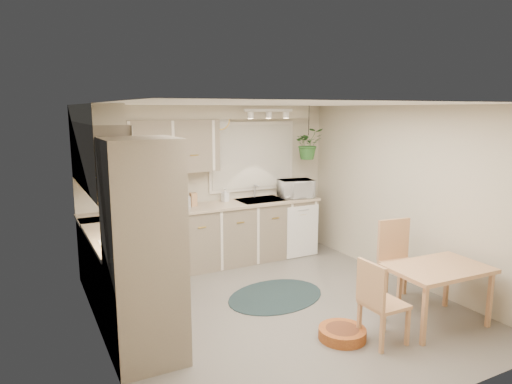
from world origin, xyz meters
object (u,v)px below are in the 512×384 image
(dining_table, at_px, (437,295))
(microwave, at_px, (296,187))
(chair_left, at_px, (384,301))
(pet_bed, at_px, (342,334))
(braided_rug, at_px, (276,296))
(chair_back, at_px, (403,263))

(dining_table, relative_size, microwave, 2.01)
(chair_left, relative_size, pet_bed, 1.77)
(braided_rug, height_order, microwave, microwave)
(pet_bed, bearing_deg, dining_table, -10.67)
(chair_left, bearing_deg, chair_back, 125.58)
(dining_table, bearing_deg, chair_left, -177.92)
(pet_bed, xyz_separation_m, microwave, (1.09, 2.63, 1.06))
(chair_left, height_order, microwave, microwave)
(pet_bed, distance_m, microwave, 3.04)
(chair_back, distance_m, pet_bed, 1.36)
(microwave, bearing_deg, chair_left, -95.15)
(chair_back, relative_size, pet_bed, 2.03)
(pet_bed, relative_size, microwave, 0.93)
(chair_left, distance_m, pet_bed, 0.56)
(pet_bed, height_order, microwave, microwave)
(braided_rug, distance_m, microwave, 2.11)
(microwave, bearing_deg, pet_bed, -102.76)
(dining_table, distance_m, braided_rug, 1.92)
(braided_rug, xyz_separation_m, pet_bed, (0.07, -1.26, 0.05))
(chair_back, bearing_deg, braided_rug, -26.62)
(chair_back, distance_m, braided_rug, 1.63)
(dining_table, bearing_deg, chair_back, 79.91)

